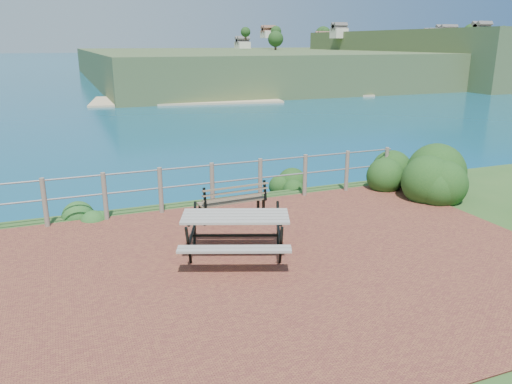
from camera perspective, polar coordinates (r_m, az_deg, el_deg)
ground at (r=8.33m, az=1.77°, el=-8.56°), size 10.00×7.00×0.12m
ocean at (r=206.96m, az=-21.38°, el=14.70°), size 1200.00×1200.00×0.00m
safety_railing at (r=11.09m, az=-5.03°, el=1.08°), size 9.40×0.10×1.00m
distant_bay at (r=273.71m, az=19.23°, el=14.83°), size 290.00×232.36×24.00m
picnic_table at (r=8.48m, az=-2.35°, el=-4.52°), size 1.93×1.47×0.75m
park_bench at (r=10.29m, az=-2.76°, el=-0.37°), size 1.45×0.45×0.80m
shrub_right_front at (r=12.65m, az=20.80°, el=-0.71°), size 1.51×1.51×2.13m
shrub_right_edge at (r=13.35m, az=14.58°, el=0.75°), size 1.04×1.04×1.49m
shrub_lip_west at (r=11.16m, az=-18.36°, el=-2.74°), size 0.79×0.79×0.53m
shrub_lip_east at (r=12.95m, az=4.09°, el=0.77°), size 0.81×0.81×0.57m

